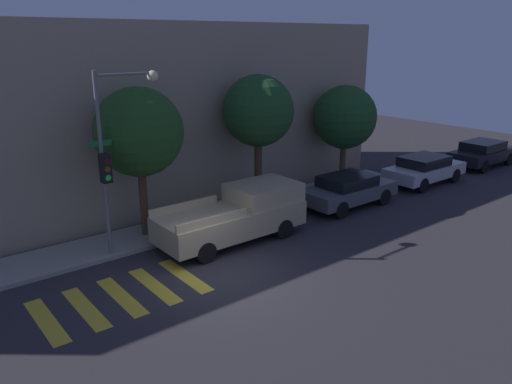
% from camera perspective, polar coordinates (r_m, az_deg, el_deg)
% --- Properties ---
extents(ground_plane, '(60.00, 60.00, 0.00)m').
position_cam_1_polar(ground_plane, '(15.19, -3.96, -9.74)').
color(ground_plane, '#2D2B30').
extents(sidewalk, '(26.00, 2.09, 0.14)m').
position_cam_1_polar(sidewalk, '(18.52, -11.48, -4.69)').
color(sidewalk, gray).
rests_on(sidewalk, ground).
extents(building_row, '(26.00, 6.00, 7.48)m').
position_cam_1_polar(building_row, '(21.52, -17.58, 8.08)').
color(building_row, gray).
rests_on(building_row, ground).
extents(crosswalk, '(4.50, 2.60, 0.00)m').
position_cam_1_polar(crosswalk, '(14.64, -15.12, -11.45)').
color(crosswalk, gold).
rests_on(crosswalk, ground).
extents(traffic_light_pole, '(2.42, 0.56, 5.96)m').
position_cam_1_polar(traffic_light_pole, '(16.09, -15.78, 5.30)').
color(traffic_light_pole, slate).
rests_on(traffic_light_pole, ground).
extents(pickup_truck, '(5.33, 2.07, 1.86)m').
position_cam_1_polar(pickup_truck, '(17.55, -2.05, -2.53)').
color(pickup_truck, tan).
rests_on(pickup_truck, ground).
extents(sedan_near_corner, '(4.34, 1.86, 1.38)m').
position_cam_1_polar(sedan_near_corner, '(21.36, 10.49, 0.28)').
color(sedan_near_corner, '#4C5156').
rests_on(sedan_near_corner, ground).
extents(sedan_middle, '(4.39, 1.88, 1.39)m').
position_cam_1_polar(sedan_middle, '(25.67, 18.69, 2.53)').
color(sedan_middle, '#B7BABF').
rests_on(sedan_middle, ground).
extents(sedan_far_end, '(4.39, 1.86, 1.42)m').
position_cam_1_polar(sedan_far_end, '(30.39, 24.50, 4.10)').
color(sedan_far_end, black).
rests_on(sedan_far_end, ground).
extents(tree_near_corner, '(3.04, 3.04, 5.35)m').
position_cam_1_polar(tree_near_corner, '(17.39, -13.24, 6.63)').
color(tree_near_corner, '#4C3823').
rests_on(tree_near_corner, ground).
extents(tree_midblock, '(2.86, 2.86, 5.52)m').
position_cam_1_polar(tree_midblock, '(20.07, 0.26, 9.18)').
color(tree_midblock, '#4C3823').
rests_on(tree_midblock, ground).
extents(tree_far_end, '(2.95, 2.95, 4.82)m').
position_cam_1_polar(tree_far_end, '(23.71, 10.12, 8.39)').
color(tree_far_end, brown).
rests_on(tree_far_end, ground).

